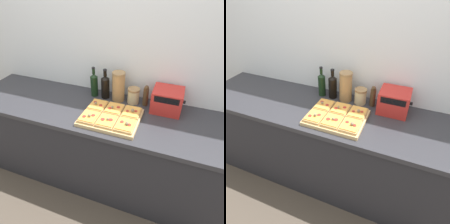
# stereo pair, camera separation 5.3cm
# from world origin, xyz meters

# --- Properties ---
(ground_plane) EXTENTS (12.00, 12.00, 0.00)m
(ground_plane) POSITION_xyz_m (0.00, 0.00, 0.00)
(ground_plane) COLOR #4C4238
(wall_back) EXTENTS (6.00, 0.06, 2.50)m
(wall_back) POSITION_xyz_m (0.00, 0.67, 1.25)
(wall_back) COLOR silver
(wall_back) RESTS_ON ground_plane
(kitchen_counter) EXTENTS (2.63, 0.67, 0.92)m
(kitchen_counter) POSITION_xyz_m (0.00, 0.32, 0.46)
(kitchen_counter) COLOR #232328
(kitchen_counter) RESTS_ON ground_plane
(cutting_board) EXTENTS (0.47, 0.37, 0.03)m
(cutting_board) POSITION_xyz_m (0.08, 0.22, 0.94)
(cutting_board) COLOR tan
(cutting_board) RESTS_ON kitchen_counter
(pizza_slice_back_left) EXTENTS (0.14, 0.16, 0.05)m
(pizza_slice_back_left) POSITION_xyz_m (-0.07, 0.31, 0.96)
(pizza_slice_back_left) COLOR tan
(pizza_slice_back_left) RESTS_ON cutting_board
(pizza_slice_back_center) EXTENTS (0.14, 0.16, 0.05)m
(pizza_slice_back_center) POSITION_xyz_m (0.08, 0.31, 0.96)
(pizza_slice_back_center) COLOR tan
(pizza_slice_back_center) RESTS_ON cutting_board
(pizza_slice_back_right) EXTENTS (0.14, 0.16, 0.06)m
(pizza_slice_back_right) POSITION_xyz_m (0.23, 0.31, 0.97)
(pizza_slice_back_right) COLOR tan
(pizza_slice_back_right) RESTS_ON cutting_board
(pizza_slice_front_left) EXTENTS (0.14, 0.16, 0.05)m
(pizza_slice_front_left) POSITION_xyz_m (-0.07, 0.13, 0.97)
(pizza_slice_front_left) COLOR tan
(pizza_slice_front_left) RESTS_ON cutting_board
(pizza_slice_front_center) EXTENTS (0.14, 0.16, 0.05)m
(pizza_slice_front_center) POSITION_xyz_m (0.08, 0.13, 0.96)
(pizza_slice_front_center) COLOR tan
(pizza_slice_front_center) RESTS_ON cutting_board
(pizza_slice_front_right) EXTENTS (0.14, 0.16, 0.05)m
(pizza_slice_front_right) POSITION_xyz_m (0.23, 0.13, 0.97)
(pizza_slice_front_right) COLOR tan
(pizza_slice_front_right) RESTS_ON cutting_board
(olive_oil_bottle) EXTENTS (0.07, 0.07, 0.29)m
(olive_oil_bottle) POSITION_xyz_m (-0.20, 0.53, 1.04)
(olive_oil_bottle) COLOR black
(olive_oil_bottle) RESTS_ON kitchen_counter
(wine_bottle) EXTENTS (0.08, 0.08, 0.28)m
(wine_bottle) POSITION_xyz_m (-0.09, 0.53, 1.04)
(wine_bottle) COLOR black
(wine_bottle) RESTS_ON kitchen_counter
(grain_jar_tall) EXTENTS (0.12, 0.12, 0.28)m
(grain_jar_tall) POSITION_xyz_m (0.04, 0.53, 1.06)
(grain_jar_tall) COLOR #AD7F4C
(grain_jar_tall) RESTS_ON kitchen_counter
(grain_jar_short) EXTENTS (0.11, 0.11, 0.14)m
(grain_jar_short) POSITION_xyz_m (0.18, 0.53, 0.99)
(grain_jar_short) COLOR beige
(grain_jar_short) RESTS_ON kitchen_counter
(pepper_mill) EXTENTS (0.05, 0.05, 0.19)m
(pepper_mill) POSITION_xyz_m (0.29, 0.53, 1.01)
(pepper_mill) COLOR #47331E
(pepper_mill) RESTS_ON kitchen_counter
(toaster_oven) EXTENTS (0.27, 0.22, 0.20)m
(toaster_oven) POSITION_xyz_m (0.48, 0.51, 1.02)
(toaster_oven) COLOR red
(toaster_oven) RESTS_ON kitchen_counter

